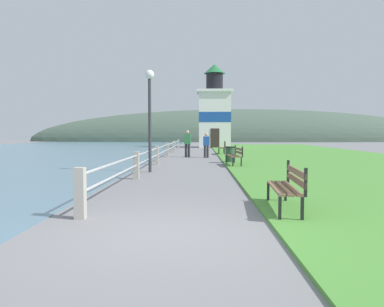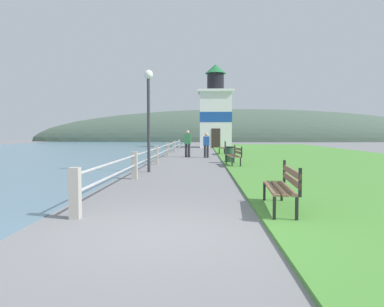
{
  "view_description": "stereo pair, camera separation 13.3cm",
  "coord_description": "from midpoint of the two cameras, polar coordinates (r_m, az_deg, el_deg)",
  "views": [
    {
      "loc": [
        0.55,
        -5.51,
        1.52
      ],
      "look_at": [
        0.01,
        16.86,
        0.3
      ],
      "focal_mm": 35.0,
      "sensor_mm": 36.0,
      "label": 1
    },
    {
      "loc": [
        0.68,
        -5.51,
        1.52
      ],
      "look_at": [
        0.01,
        16.86,
        0.3
      ],
      "focal_mm": 35.0,
      "sensor_mm": 36.0,
      "label": 2
    }
  ],
  "objects": [
    {
      "name": "ground_plane",
      "position": [
        5.75,
        -4.93,
        -12.21
      ],
      "size": [
        160.0,
        160.0,
        0.0
      ],
      "primitive_type": "plane",
      "color": "slate"
    },
    {
      "name": "lighthouse",
      "position": [
        40.0,
        3.34,
        6.12
      ],
      "size": [
        3.75,
        3.75,
        8.79
      ],
      "color": "white",
      "rests_on": "ground_plane"
    },
    {
      "name": "grass_verge",
      "position": [
        24.11,
        18.44,
        -0.58
      ],
      "size": [
        12.0,
        52.47,
        0.06
      ],
      "color": "#4C8E38",
      "rests_on": "ground_plane"
    },
    {
      "name": "distant_hillside",
      "position": [
        70.89,
        7.36,
        1.86
      ],
      "size": [
        80.0,
        16.0,
        12.0
      ],
      "color": "#475B4C",
      "rests_on": "ground_plane"
    },
    {
      "name": "person_by_railing",
      "position": [
        23.11,
        2.02,
        1.43
      ],
      "size": [
        0.38,
        0.21,
        1.55
      ],
      "rotation": [
        0.0,
        0.0,
        1.59
      ],
      "color": "#28282D",
      "rests_on": "ground_plane"
    },
    {
      "name": "trash_bin",
      "position": [
        19.17,
        5.65,
        -0.18
      ],
      "size": [
        0.54,
        0.54,
        0.84
      ],
      "color": "#2D5138",
      "rests_on": "ground_plane"
    },
    {
      "name": "lamp_post",
      "position": [
        14.7,
        -6.73,
        7.85
      ],
      "size": [
        0.36,
        0.36,
        3.96
      ],
      "color": "#333338",
      "rests_on": "ground_plane"
    },
    {
      "name": "seawall_railing",
      "position": [
        21.02,
        -4.65,
        0.45
      ],
      "size": [
        0.18,
        28.91,
        0.91
      ],
      "color": "#A8A399",
      "rests_on": "ground_plane"
    },
    {
      "name": "park_bench_far",
      "position": [
        26.8,
        4.57,
        1.01
      ],
      "size": [
        0.53,
        1.77,
        0.94
      ],
      "rotation": [
        0.0,
        0.0,
        3.11
      ],
      "color": "brown",
      "rests_on": "ground_plane"
    },
    {
      "name": "park_bench_midway",
      "position": [
        17.43,
        6.44,
        -0.13
      ],
      "size": [
        0.62,
        1.9,
        0.94
      ],
      "rotation": [
        0.0,
        0.0,
        3.22
      ],
      "color": "brown",
      "rests_on": "ground_plane"
    },
    {
      "name": "person_strolling",
      "position": [
        23.7,
        -0.86,
        1.67
      ],
      "size": [
        0.43,
        0.26,
        1.7
      ],
      "rotation": [
        0.0,
        0.0,
        1.49
      ],
      "color": "#28282D",
      "rests_on": "ground_plane"
    },
    {
      "name": "park_bench_near",
      "position": [
        7.41,
        13.92,
        -4.57
      ],
      "size": [
        0.6,
        1.89,
        0.94
      ],
      "rotation": [
        0.0,
        0.0,
        3.07
      ],
      "color": "brown",
      "rests_on": "ground_plane"
    }
  ]
}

